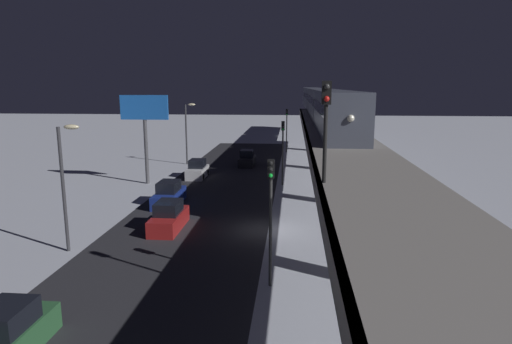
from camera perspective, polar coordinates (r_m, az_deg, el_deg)
The scene contains 16 objects.
ground_plane at distance 30.73m, azimuth 1.18°, elevation -7.49°, with size 240.00×240.00×0.00m, color silver.
avenue_asphalt at distance 31.49m, azimuth -8.53°, elevation -7.14°, with size 11.00×91.45×0.01m, color #28282D.
elevated_railway at distance 29.61m, azimuth 11.34°, elevation 1.94°, with size 5.00×91.45×6.00m.
subway_train at distance 64.14m, azimuth 8.09°, elevation 9.23°, with size 2.94×74.07×3.40m.
rail_signal at distance 17.39m, azimuth 9.06°, elevation 7.41°, with size 0.36×0.41×4.00m.
sedan_white at distance 48.06m, azimuth -7.61°, elevation 0.22°, with size 1.91×4.21×1.97m.
sedan_black at distance 54.69m, azimuth -1.19°, elevation 1.66°, with size 1.80×4.17×1.97m.
sedan_red at distance 31.24m, azimuth -11.24°, elevation -5.85°, with size 1.80×4.58×1.97m.
sedan_blue at distance 37.58m, azimuth -11.23°, elevation -2.95°, with size 1.80×4.80×1.97m.
sedan_green at distance 19.48m, azimuth -29.50°, elevation -18.00°, with size 1.80×4.20×1.97m.
traffic_light_near at distance 21.21m, azimuth 1.91°, elevation -4.23°, with size 0.32×0.44×6.40m.
traffic_light_mid at distance 43.43m, azimuth 3.50°, elevation 3.70°, with size 0.32×0.44×6.40m.
traffic_light_far at distance 65.94m, azimuth 4.01°, elevation 6.24°, with size 0.32×0.44×6.40m.
commercial_billboard at distance 45.23m, azimuth -14.26°, elevation 7.03°, with size 4.80×0.36×8.90m.
street_lamp_near at distance 27.90m, azimuth -23.47°, elevation -0.12°, with size 1.35×0.44×7.65m.
street_lamp_far at distance 55.87m, azimuth -8.84°, elevation 5.89°, with size 1.35×0.44×7.65m.
Camera 1 is at (-1.87, 29.05, 9.83)m, focal length 30.83 mm.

